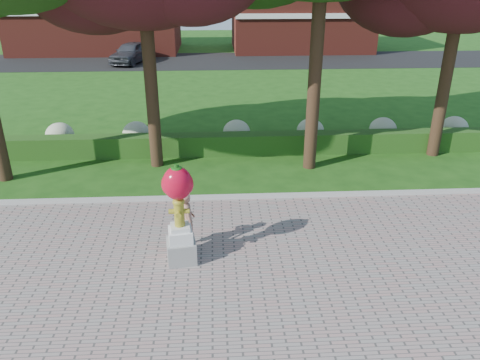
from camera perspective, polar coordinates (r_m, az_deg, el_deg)
The scene contains 10 objects.
ground at distance 11.86m, azimuth -3.39°, elevation -8.90°, with size 100.00×100.00×0.00m, color #1B4912.
curb at distance 14.44m, azimuth -3.41°, elevation -2.19°, with size 40.00×0.18×0.15m, color #ADADA5.
lawn_hedge at distance 18.00m, azimuth -3.45°, elevation 4.35°, with size 24.00×0.70×0.80m, color #1C4413.
hydrangea_row at distance 18.91m, azimuth -1.72°, elevation 5.83°, with size 20.10×1.10×0.99m.
street at distance 38.50m, azimuth -3.45°, elevation 14.31°, with size 50.00×8.00×0.02m, color black.
building_left at distance 45.21m, azimuth -17.12°, elevation 19.26°, with size 14.00×8.00×7.00m, color maroon.
building_right at distance 44.78m, azimuth 7.36°, elevation 19.63°, with size 12.00×8.00×6.40m, color maroon.
hydrant_sculpture at distance 10.93m, azimuth -7.43°, elevation -3.83°, with size 0.77×0.77×2.51m.
woman at distance 11.72m, azimuth -6.41°, elevation -4.88°, with size 0.56×0.37×1.53m, color #A4725D.
parked_car at distance 38.19m, azimuth -13.16°, elevation 14.90°, with size 1.88×4.67×1.59m, color #3E3F45.
Camera 1 is at (0.14, -9.97, 6.42)m, focal length 35.00 mm.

